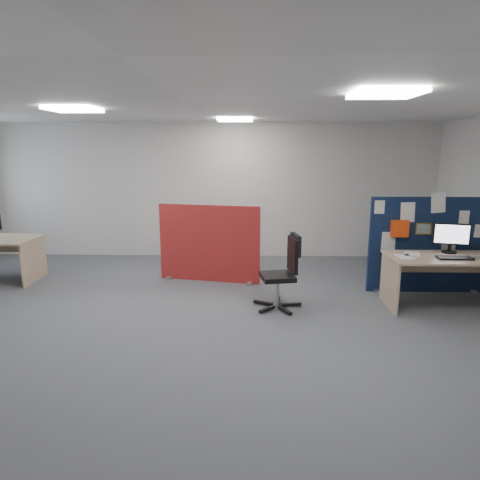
{
  "coord_description": "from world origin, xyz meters",
  "views": [
    {
      "loc": [
        0.76,
        -5.14,
        2.17
      ],
      "look_at": [
        0.63,
        0.37,
        1.0
      ],
      "focal_mm": 32.0,
      "sensor_mm": 36.0,
      "label": 1
    }
  ],
  "objects_px": {
    "main_desk": "(452,268)",
    "office_chair": "(285,267)",
    "red_divider": "(209,244)",
    "navy_divider": "(427,245)",
    "monitor_main": "(451,236)"
  },
  "relations": [
    {
      "from": "main_desk",
      "to": "office_chair",
      "type": "height_order",
      "value": "office_chair"
    },
    {
      "from": "main_desk",
      "to": "red_divider",
      "type": "bearing_deg",
      "value": 162.4
    },
    {
      "from": "navy_divider",
      "to": "office_chair",
      "type": "distance_m",
      "value": 2.34
    },
    {
      "from": "navy_divider",
      "to": "monitor_main",
      "type": "bearing_deg",
      "value": -72.73
    },
    {
      "from": "office_chair",
      "to": "main_desk",
      "type": "bearing_deg",
      "value": -7.24
    },
    {
      "from": "main_desk",
      "to": "monitor_main",
      "type": "xyz_separation_m",
      "value": [
        0.02,
        0.19,
        0.4
      ]
    },
    {
      "from": "office_chair",
      "to": "navy_divider",
      "type": "bearing_deg",
      "value": 8.65
    },
    {
      "from": "navy_divider",
      "to": "monitor_main",
      "type": "height_order",
      "value": "navy_divider"
    },
    {
      "from": "monitor_main",
      "to": "red_divider",
      "type": "relative_size",
      "value": 0.28
    },
    {
      "from": "navy_divider",
      "to": "main_desk",
      "type": "distance_m",
      "value": 0.67
    },
    {
      "from": "main_desk",
      "to": "red_divider",
      "type": "xyz_separation_m",
      "value": [
        -3.49,
        1.11,
        0.07
      ]
    },
    {
      "from": "red_divider",
      "to": "office_chair",
      "type": "bearing_deg",
      "value": -35.35
    },
    {
      "from": "monitor_main",
      "to": "office_chair",
      "type": "bearing_deg",
      "value": -158.36
    },
    {
      "from": "navy_divider",
      "to": "office_chair",
      "type": "bearing_deg",
      "value": -161.3
    },
    {
      "from": "red_divider",
      "to": "office_chair",
      "type": "height_order",
      "value": "red_divider"
    }
  ]
}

